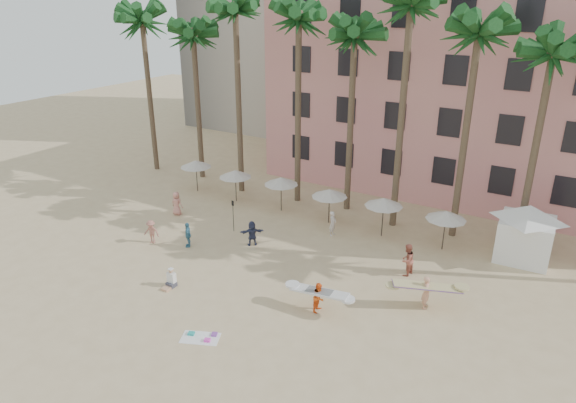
# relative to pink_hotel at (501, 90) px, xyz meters

# --- Properties ---
(ground) EXTENTS (120.00, 120.00, 0.00)m
(ground) POSITION_rel_pink_hotel_xyz_m (-7.00, -26.00, -8.00)
(ground) COLOR #D1B789
(ground) RESTS_ON ground
(pink_hotel) EXTENTS (35.00, 14.00, 16.00)m
(pink_hotel) POSITION_rel_pink_hotel_xyz_m (0.00, 0.00, 0.00)
(pink_hotel) COLOR #DA8E84
(pink_hotel) RESTS_ON ground
(palm_row) EXTENTS (44.40, 5.40, 16.30)m
(palm_row) POSITION_rel_pink_hotel_xyz_m (-6.49, -11.00, 4.97)
(palm_row) COLOR brown
(palm_row) RESTS_ON ground
(umbrella_row) EXTENTS (22.50, 2.70, 2.73)m
(umbrella_row) POSITION_rel_pink_hotel_xyz_m (-10.00, -13.50, -5.67)
(umbrella_row) COLOR #332B23
(umbrella_row) RESTS_ON ground
(cabana) EXTENTS (4.70, 4.70, 3.50)m
(cabana) POSITION_rel_pink_hotel_xyz_m (4.47, -12.09, -5.93)
(cabana) COLOR white
(cabana) RESTS_ON ground
(beach_towel) EXTENTS (2.05, 1.64, 0.14)m
(beach_towel) POSITION_rel_pink_hotel_xyz_m (-7.19, -28.28, -7.97)
(beach_towel) COLOR white
(beach_towel) RESTS_ON ground
(carrier_yellow) EXTENTS (3.41, 2.33, 1.80)m
(carrier_yellow) POSITION_rel_pink_hotel_xyz_m (1.05, -20.35, -6.98)
(carrier_yellow) COLOR #DF9D7D
(carrier_yellow) RESTS_ON ground
(carrier_white) EXTENTS (3.08, 0.95, 1.59)m
(carrier_white) POSITION_rel_pink_hotel_xyz_m (-3.52, -23.42, -7.13)
(carrier_white) COLOR #FF611A
(carrier_white) RESTS_ON ground
(beachgoers) EXTENTS (18.12, 7.81, 1.93)m
(beachgoers) POSITION_rel_pink_hotel_xyz_m (-10.54, -19.09, -7.13)
(beachgoers) COLOR teal
(beachgoers) RESTS_ON ground
(paddle) EXTENTS (0.18, 0.04, 2.23)m
(paddle) POSITION_rel_pink_hotel_xyz_m (-12.90, -18.08, -6.59)
(paddle) COLOR black
(paddle) RESTS_ON ground
(seated_man) EXTENTS (0.48, 0.84, 1.10)m
(seated_man) POSITION_rel_pink_hotel_xyz_m (-11.58, -25.62, -7.62)
(seated_man) COLOR #3F3F4C
(seated_man) RESTS_ON ground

